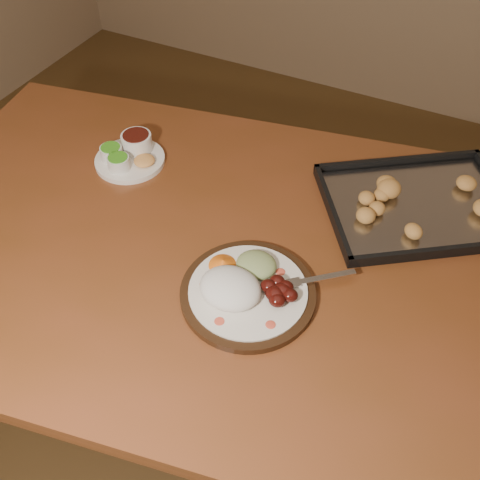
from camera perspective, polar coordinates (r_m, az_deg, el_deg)
The scene contains 5 objects.
ground at distance 1.68m, azimuth 1.57°, elevation -22.20°, with size 4.00×4.00×0.00m, color #51381C.
dining_table at distance 1.18m, azimuth -0.58°, elevation -3.94°, with size 1.63×1.15×0.75m.
dinner_plate at distance 1.01m, azimuth 0.60°, elevation -5.17°, with size 0.30×0.26×0.06m.
condiment_saucer at distance 1.32m, azimuth -11.72°, elevation 8.96°, with size 0.17×0.17×0.06m.
baking_tray at distance 1.24m, azimuth 18.50°, elevation 3.70°, with size 0.50×0.47×0.04m.
Camera 1 is at (0.22, -0.55, 1.57)m, focal length 40.00 mm.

